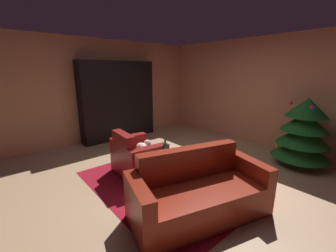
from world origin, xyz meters
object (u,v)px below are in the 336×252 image
decorated_tree (303,132)px  bottle_on_table (165,149)px  couch_red (198,194)px  armchair_red (137,159)px  coffee_table (176,160)px  book_stack_on_table (177,154)px  bookshelf_unit (122,100)px

decorated_tree → bottle_on_table: bearing=-116.2°
couch_red → armchair_red: bearing=-179.6°
coffee_table → book_stack_on_table: 0.11m
couch_red → coffee_table: 0.81m
book_stack_on_table → bottle_on_table: bottle_on_table is taller
armchair_red → coffee_table: size_ratio=1.35×
bottle_on_table → decorated_tree: decorated_tree is taller
armchair_red → decorated_tree: size_ratio=0.73×
couch_red → decorated_tree: (0.27, 2.66, 0.38)m
armchair_red → decorated_tree: decorated_tree is taller
bookshelf_unit → armchair_red: bookshelf_unit is taller
bookshelf_unit → coffee_table: (2.84, -0.63, -0.63)m
bookshelf_unit → bottle_on_table: bookshelf_unit is taller
couch_red → decorated_tree: size_ratio=1.43×
armchair_red → book_stack_on_table: bearing=27.2°
bookshelf_unit → bottle_on_table: 2.79m
bookshelf_unit → decorated_tree: 4.26m
bookshelf_unit → armchair_red: bearing=-23.3°
bookshelf_unit → coffee_table: bookshelf_unit is taller
armchair_red → couch_red: (1.43, 0.01, -0.01)m
bookshelf_unit → coffee_table: 2.98m
bookshelf_unit → book_stack_on_table: size_ratio=8.85×
couch_red → coffee_table: size_ratio=2.64×
couch_red → bottle_on_table: size_ratio=6.60×
bookshelf_unit → book_stack_on_table: (2.82, -0.59, -0.53)m
couch_red → bottle_on_table: 1.00m
coffee_table → bottle_on_table: 0.25m
book_stack_on_table → coffee_table: bearing=-63.8°
bookshelf_unit → book_stack_on_table: bearing=-11.7°
bookshelf_unit → book_stack_on_table: bookshelf_unit is taller
bottle_on_table → decorated_tree: bearing=63.8°
coffee_table → decorated_tree: bearing=66.8°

